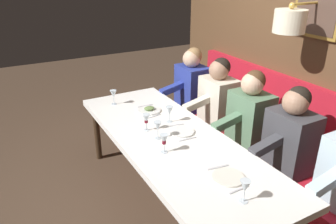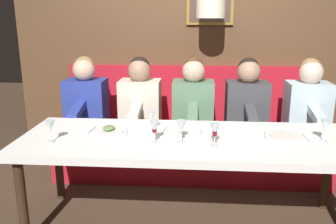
{
  "view_description": "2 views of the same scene",
  "coord_description": "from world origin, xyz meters",
  "px_view_note": "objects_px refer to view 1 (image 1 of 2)",
  "views": [
    {
      "loc": [
        -1.27,
        -2.23,
        2.14
      ],
      "look_at": [
        0.05,
        0.16,
        0.92
      ],
      "focal_mm": 35.04,
      "sensor_mm": 36.0,
      "label": 1
    },
    {
      "loc": [
        -2.53,
        -0.03,
        1.62
      ],
      "look_at": [
        0.05,
        0.16,
        0.92
      ],
      "focal_mm": 38.11,
      "sensor_mm": 36.0,
      "label": 2
    }
  ],
  "objects_px": {
    "diner_near": "(291,133)",
    "wine_glass_0": "(164,140)",
    "diner_far": "(218,95)",
    "diner_farthest": "(192,81)",
    "dining_table": "(172,144)",
    "wine_glass_1": "(146,119)",
    "wine_glass_3": "(169,111)",
    "wine_glass_5": "(245,187)",
    "diner_middle": "(250,112)",
    "wine_glass_2": "(113,94)",
    "wine_glass_4": "(158,127)"
  },
  "relations": [
    {
      "from": "diner_middle",
      "to": "wine_glass_5",
      "type": "bearing_deg",
      "value": -133.34
    },
    {
      "from": "wine_glass_4",
      "to": "diner_far",
      "type": "bearing_deg",
      "value": 24.29
    },
    {
      "from": "wine_glass_0",
      "to": "wine_glass_2",
      "type": "height_order",
      "value": "same"
    },
    {
      "from": "diner_far",
      "to": "wine_glass_1",
      "type": "bearing_deg",
      "value": -165.73
    },
    {
      "from": "wine_glass_0",
      "to": "wine_glass_5",
      "type": "bearing_deg",
      "value": -78.71
    },
    {
      "from": "wine_glass_0",
      "to": "wine_glass_4",
      "type": "height_order",
      "value": "same"
    },
    {
      "from": "dining_table",
      "to": "diner_far",
      "type": "xyz_separation_m",
      "value": [
        0.88,
        0.5,
        0.14
      ]
    },
    {
      "from": "dining_table",
      "to": "diner_far",
      "type": "relative_size",
      "value": 3.21
    },
    {
      "from": "diner_far",
      "to": "wine_glass_3",
      "type": "xyz_separation_m",
      "value": [
        -0.74,
        -0.2,
        0.04
      ]
    },
    {
      "from": "wine_glass_4",
      "to": "wine_glass_5",
      "type": "bearing_deg",
      "value": -84.6
    },
    {
      "from": "dining_table",
      "to": "diner_near",
      "type": "height_order",
      "value": "diner_near"
    },
    {
      "from": "wine_glass_3",
      "to": "wine_glass_4",
      "type": "distance_m",
      "value": 0.35
    },
    {
      "from": "diner_middle",
      "to": "wine_glass_2",
      "type": "height_order",
      "value": "diner_middle"
    },
    {
      "from": "wine_glass_2",
      "to": "wine_glass_5",
      "type": "distance_m",
      "value": 1.97
    },
    {
      "from": "diner_farthest",
      "to": "wine_glass_1",
      "type": "bearing_deg",
      "value": -141.52
    },
    {
      "from": "wine_glass_2",
      "to": "wine_glass_1",
      "type": "bearing_deg",
      "value": -86.68
    },
    {
      "from": "diner_middle",
      "to": "wine_glass_5",
      "type": "xyz_separation_m",
      "value": [
        -0.9,
        -0.95,
        0.04
      ]
    },
    {
      "from": "diner_near",
      "to": "wine_glass_5",
      "type": "height_order",
      "value": "diner_near"
    },
    {
      "from": "wine_glass_2",
      "to": "wine_glass_3",
      "type": "xyz_separation_m",
      "value": [
        0.32,
        -0.69,
        0.0
      ]
    },
    {
      "from": "wine_glass_1",
      "to": "wine_glass_3",
      "type": "relative_size",
      "value": 1.0
    },
    {
      "from": "dining_table",
      "to": "wine_glass_5",
      "type": "distance_m",
      "value": 0.99
    },
    {
      "from": "diner_farthest",
      "to": "wine_glass_4",
      "type": "bearing_deg",
      "value": -134.93
    },
    {
      "from": "diner_middle",
      "to": "wine_glass_0",
      "type": "xyz_separation_m",
      "value": [
        -1.06,
        -0.16,
        0.04
      ]
    },
    {
      "from": "dining_table",
      "to": "wine_glass_2",
      "type": "height_order",
      "value": "wine_glass_2"
    },
    {
      "from": "wine_glass_1",
      "to": "wine_glass_3",
      "type": "distance_m",
      "value": 0.28
    },
    {
      "from": "diner_farthest",
      "to": "wine_glass_3",
      "type": "bearing_deg",
      "value": -134.5
    },
    {
      "from": "dining_table",
      "to": "diner_far",
      "type": "bearing_deg",
      "value": 29.79
    },
    {
      "from": "diner_near",
      "to": "wine_glass_5",
      "type": "xyz_separation_m",
      "value": [
        -0.9,
        -0.43,
        0.04
      ]
    },
    {
      "from": "diner_near",
      "to": "diner_middle",
      "type": "height_order",
      "value": "same"
    },
    {
      "from": "wine_glass_4",
      "to": "wine_glass_3",
      "type": "bearing_deg",
      "value": 43.81
    },
    {
      "from": "diner_farthest",
      "to": "wine_glass_4",
      "type": "height_order",
      "value": "diner_farthest"
    },
    {
      "from": "wine_glass_0",
      "to": "wine_glass_4",
      "type": "bearing_deg",
      "value": 75.31
    },
    {
      "from": "diner_far",
      "to": "diner_farthest",
      "type": "relative_size",
      "value": 1.0
    },
    {
      "from": "diner_farthest",
      "to": "wine_glass_2",
      "type": "height_order",
      "value": "diner_farthest"
    },
    {
      "from": "dining_table",
      "to": "wine_glass_0",
      "type": "distance_m",
      "value": 0.31
    },
    {
      "from": "dining_table",
      "to": "wine_glass_1",
      "type": "bearing_deg",
      "value": 118.33
    },
    {
      "from": "dining_table",
      "to": "diner_middle",
      "type": "bearing_deg",
      "value": -1.36
    },
    {
      "from": "dining_table",
      "to": "diner_near",
      "type": "xyz_separation_m",
      "value": [
        0.88,
        -0.54,
        0.14
      ]
    },
    {
      "from": "diner_near",
      "to": "diner_far",
      "type": "relative_size",
      "value": 1.0
    },
    {
      "from": "wine_glass_4",
      "to": "diner_near",
      "type": "bearing_deg",
      "value": -31.05
    },
    {
      "from": "diner_middle",
      "to": "diner_far",
      "type": "bearing_deg",
      "value": 90.0
    },
    {
      "from": "diner_near",
      "to": "diner_farthest",
      "type": "relative_size",
      "value": 1.0
    },
    {
      "from": "diner_near",
      "to": "diner_middle",
      "type": "relative_size",
      "value": 1.0
    },
    {
      "from": "wine_glass_0",
      "to": "wine_glass_3",
      "type": "bearing_deg",
      "value": 56.53
    },
    {
      "from": "dining_table",
      "to": "diner_farthest",
      "type": "height_order",
      "value": "diner_farthest"
    },
    {
      "from": "diner_middle",
      "to": "wine_glass_0",
      "type": "bearing_deg",
      "value": -171.53
    },
    {
      "from": "wine_glass_2",
      "to": "wine_glass_5",
      "type": "height_order",
      "value": "same"
    },
    {
      "from": "diner_middle",
      "to": "wine_glass_3",
      "type": "bearing_deg",
      "value": 156.5
    },
    {
      "from": "diner_far",
      "to": "diner_farthest",
      "type": "xyz_separation_m",
      "value": [
        0.0,
        0.55,
        0.0
      ]
    },
    {
      "from": "diner_near",
      "to": "wine_glass_0",
      "type": "bearing_deg",
      "value": 160.95
    }
  ]
}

